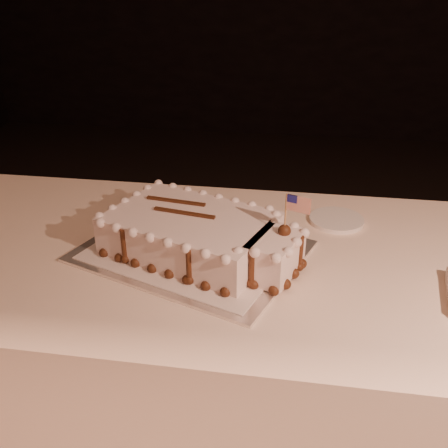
# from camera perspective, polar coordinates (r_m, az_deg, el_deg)

# --- Properties ---
(banquet_table) EXTENTS (2.40, 0.80, 0.75)m
(banquet_table) POSITION_cam_1_polar(r_m,az_deg,el_deg) (1.46, 13.61, -17.07)
(banquet_table) COLOR #FFDEC5
(banquet_table) RESTS_ON ground
(cake_board) EXTENTS (0.61, 0.54, 0.01)m
(cake_board) POSITION_cam_1_polar(r_m,az_deg,el_deg) (1.23, -3.69, -3.11)
(cake_board) COLOR silver
(cake_board) RESTS_ON banquet_table
(doily) EXTENTS (0.55, 0.48, 0.00)m
(doily) POSITION_cam_1_polar(r_m,az_deg,el_deg) (1.23, -3.69, -2.91)
(doily) COLOR silver
(doily) RESTS_ON cake_board
(sheet_cake) EXTENTS (0.51, 0.39, 0.19)m
(sheet_cake) POSITION_cam_1_polar(r_m,az_deg,el_deg) (1.19, -2.66, -1.29)
(sheet_cake) COLOR white
(sheet_cake) RESTS_ON doily
(side_plate) EXTENTS (0.15, 0.15, 0.01)m
(side_plate) POSITION_cam_1_polar(r_m,az_deg,el_deg) (1.41, 12.72, 0.45)
(side_plate) COLOR white
(side_plate) RESTS_ON banquet_table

